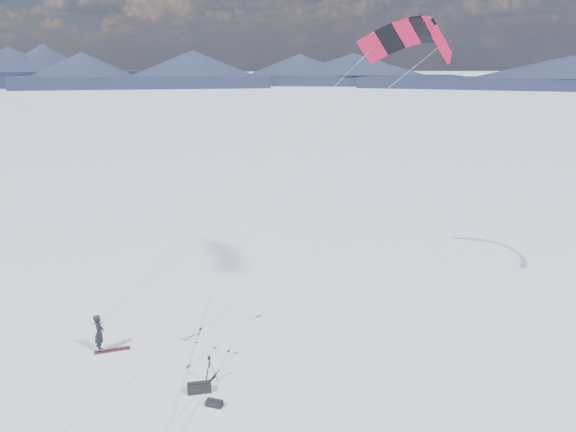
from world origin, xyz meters
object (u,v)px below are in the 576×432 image
object	(u,v)px
snowboard	(112,350)
tripod	(209,366)
gear_bag_a	(199,388)
gear_bag_b	(214,403)
snowkiter	(101,351)

from	to	relation	value
snowboard	tripod	bearing A→B (deg)	-47.91
tripod	gear_bag_a	distance (m)	0.94
gear_bag_b	tripod	bearing A→B (deg)	121.17
tripod	gear_bag_b	distance (m)	1.78
snowkiter	snowboard	distance (m)	0.52
snowboard	gear_bag_a	size ratio (longest dim) A/B	1.61
snowboard	gear_bag_a	distance (m)	5.54
snowkiter	gear_bag_a	distance (m)	5.95
gear_bag_b	gear_bag_a	bearing A→B (deg)	144.63
snowkiter	gear_bag_a	world-z (taller)	snowkiter
snowboard	gear_bag_b	xyz separation A→B (m)	(3.74, -5.56, 0.11)
snowboard	gear_bag_b	bearing A→B (deg)	-58.50
snowkiter	gear_bag_b	bearing A→B (deg)	-142.09
gear_bag_a	tripod	bearing A→B (deg)	51.01
snowboard	snowkiter	bearing A→B (deg)	163.01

